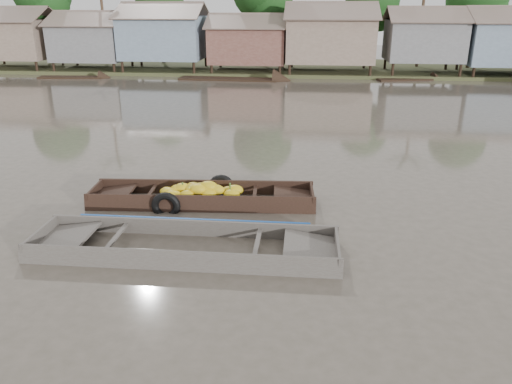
# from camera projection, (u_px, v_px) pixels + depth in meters

# --- Properties ---
(ground) EXTENTS (120.00, 120.00, 0.00)m
(ground) POSITION_uv_depth(u_px,v_px,m) (261.00, 237.00, 11.95)
(ground) COLOR #4E483C
(ground) RESTS_ON ground
(riverbank) EXTENTS (120.00, 12.47, 10.22)m
(riverbank) POSITION_uv_depth(u_px,v_px,m) (336.00, 32.00, 40.20)
(riverbank) COLOR #384723
(riverbank) RESTS_ON ground
(banana_boat) EXTENTS (6.31, 1.89, 0.85)m
(banana_boat) POSITION_uv_depth(u_px,v_px,m) (200.00, 196.00, 13.94)
(banana_boat) COLOR black
(banana_boat) RESTS_ON ground
(viewer_boat) EXTENTS (6.92, 1.88, 0.56)m
(viewer_boat) POSITION_uv_depth(u_px,v_px,m) (186.00, 249.00, 11.24)
(viewer_boat) COLOR #433D39
(viewer_boat) RESTS_ON ground
(distant_boats) EXTENTS (44.80, 16.16, 1.38)m
(distant_boats) POSITION_uv_depth(u_px,v_px,m) (496.00, 84.00, 33.28)
(distant_boats) COLOR black
(distant_boats) RESTS_ON ground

